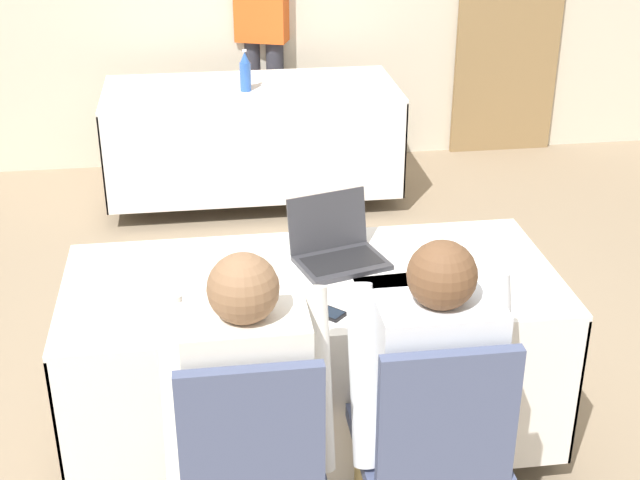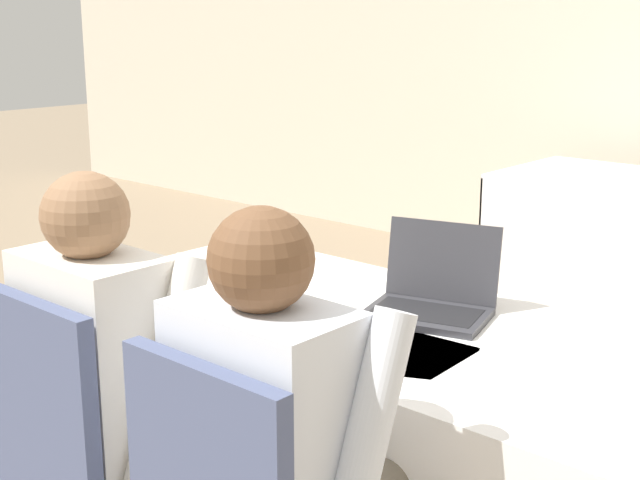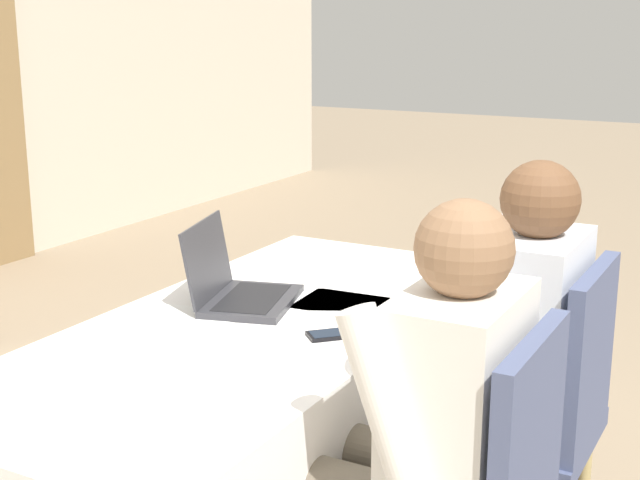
% 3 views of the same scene
% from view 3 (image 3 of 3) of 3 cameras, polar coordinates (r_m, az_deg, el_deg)
% --- Properties ---
extents(conference_table_near, '(1.78, 0.80, 0.73)m').
position_cam_3_polar(conference_table_near, '(2.46, -4.21, -9.06)').
color(conference_table_near, white).
rests_on(conference_table_near, ground_plane).
extents(laptop, '(0.38, 0.34, 0.23)m').
position_cam_3_polar(laptop, '(2.54, -5.23, -3.10)').
color(laptop, '#333338').
rests_on(laptop, conference_table_near).
extents(cell_phone, '(0.15, 0.15, 0.01)m').
position_cam_3_polar(cell_phone, '(2.29, 1.05, -6.04)').
color(cell_phone, black).
rests_on(cell_phone, conference_table_near).
extents(paper_beside_laptop, '(0.23, 0.31, 0.00)m').
position_cam_3_polar(paper_beside_laptop, '(2.53, 1.94, -4.13)').
color(paper_beside_laptop, white).
rests_on(paper_beside_laptop, conference_table_near).
extents(paper_centre_table, '(0.32, 0.36, 0.00)m').
position_cam_3_polar(paper_centre_table, '(2.58, 1.49, -3.83)').
color(paper_centre_table, white).
rests_on(paper_centre_table, conference_table_near).
extents(paper_left_edge, '(0.28, 0.34, 0.00)m').
position_cam_3_polar(paper_left_edge, '(2.45, -9.07, -4.96)').
color(paper_left_edge, white).
rests_on(paper_left_edge, conference_table_near).
extents(chair_near_right, '(0.44, 0.44, 0.92)m').
position_cam_3_polar(chair_near_right, '(2.45, 13.73, -10.62)').
color(chair_near_right, tan).
rests_on(chair_near_right, ground_plane).
extents(person_checkered_shirt, '(0.50, 0.52, 1.18)m').
position_cam_3_polar(person_checkered_shirt, '(1.94, 6.52, -12.03)').
color(person_checkered_shirt, '#665B4C').
rests_on(person_checkered_shirt, ground_plane).
extents(person_white_shirt, '(0.50, 0.52, 1.18)m').
position_cam_3_polar(person_white_shirt, '(2.42, 11.56, -6.78)').
color(person_white_shirt, '#665B4C').
rests_on(person_white_shirt, ground_plane).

